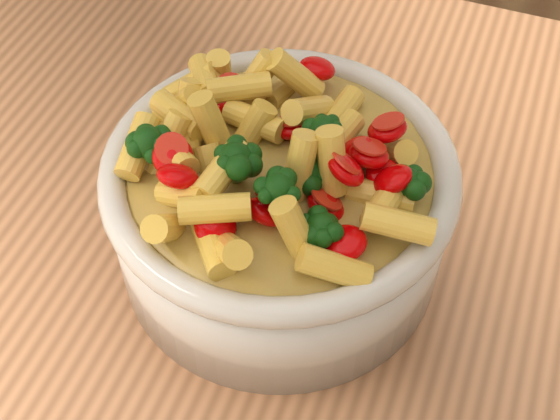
% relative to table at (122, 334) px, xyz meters
% --- Properties ---
extents(table, '(1.20, 0.80, 0.90)m').
position_rel_table_xyz_m(table, '(0.00, 0.00, 0.00)').
color(table, '#AF744B').
rests_on(table, ground).
extents(serving_bowl, '(0.23, 0.23, 0.10)m').
position_rel_table_xyz_m(serving_bowl, '(0.12, 0.05, 0.15)').
color(serving_bowl, silver).
rests_on(serving_bowl, table).
extents(pasta_salad, '(0.18, 0.18, 0.04)m').
position_rel_table_xyz_m(pasta_salad, '(0.12, 0.05, 0.21)').
color(pasta_salad, '#FFC050').
rests_on(pasta_salad, serving_bowl).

